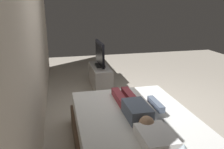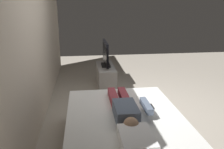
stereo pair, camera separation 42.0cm
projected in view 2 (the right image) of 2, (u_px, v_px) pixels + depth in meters
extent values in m
plane|color=#ADA393|center=(136.00, 114.00, 4.20)|extent=(10.00, 10.00, 0.00)
cube|color=beige|center=(37.00, 36.00, 3.97)|extent=(6.40, 0.10, 2.80)
cube|color=brown|center=(124.00, 141.00, 3.13)|extent=(1.99, 1.58, 0.30)
cube|color=white|center=(124.00, 123.00, 3.05)|extent=(1.91, 1.50, 0.24)
cube|color=white|center=(137.00, 140.00, 2.36)|extent=(0.48, 0.34, 0.12)
cube|color=slate|center=(126.00, 112.00, 2.90)|extent=(0.48, 0.28, 0.18)
sphere|color=tan|center=(131.00, 125.00, 2.58)|extent=(0.18, 0.18, 0.18)
cube|color=#993842|center=(124.00, 97.00, 3.43)|extent=(0.60, 0.11, 0.11)
cube|color=#993842|center=(114.00, 98.00, 3.41)|extent=(0.60, 0.11, 0.11)
cube|color=slate|center=(146.00, 106.00, 2.98)|extent=(0.40, 0.08, 0.08)
cube|color=black|center=(151.00, 106.00, 3.24)|extent=(0.15, 0.04, 0.02)
cube|color=#B7B2AD|center=(106.00, 76.00, 5.57)|extent=(1.10, 0.40, 0.50)
cube|color=black|center=(106.00, 65.00, 5.48)|extent=(0.32, 0.20, 0.05)
cube|color=black|center=(106.00, 53.00, 5.40)|extent=(0.88, 0.05, 0.54)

